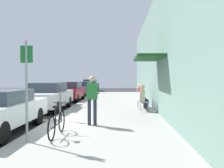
% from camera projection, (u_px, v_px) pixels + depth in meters
% --- Properties ---
extents(ground_plane, '(60.00, 60.00, 0.00)m').
position_uv_depth(ground_plane, '(45.00, 125.00, 8.85)').
color(ground_plane, '#2D2D30').
extents(sidewalk_slab, '(4.50, 32.00, 0.12)m').
position_uv_depth(sidewalk_slab, '(109.00, 116.00, 10.75)').
color(sidewalk_slab, '#9E9B93').
rests_on(sidewalk_slab, ground_plane).
extents(building_facade, '(1.40, 32.00, 5.88)m').
position_uv_depth(building_facade, '(163.00, 51.00, 10.57)').
color(building_facade, gray).
rests_on(building_facade, ground_plane).
extents(parked_car_1, '(1.80, 4.40, 1.49)m').
position_uv_depth(parked_car_1, '(48.00, 96.00, 12.87)').
color(parked_car_1, '#B7B7BC').
rests_on(parked_car_1, ground_plane).
extents(parked_car_2, '(1.80, 4.40, 1.43)m').
position_uv_depth(parked_car_2, '(70.00, 91.00, 18.13)').
color(parked_car_2, maroon).
rests_on(parked_car_2, ground_plane).
extents(parked_car_3, '(1.80, 4.40, 1.31)m').
position_uv_depth(parked_car_3, '(83.00, 88.00, 24.40)').
color(parked_car_3, navy).
rests_on(parked_car_3, ground_plane).
extents(parked_car_4, '(1.80, 4.40, 1.49)m').
position_uv_depth(parked_car_4, '(90.00, 85.00, 29.91)').
color(parked_car_4, navy).
rests_on(parked_car_4, ground_plane).
extents(parking_meter, '(0.12, 0.10, 1.32)m').
position_uv_depth(parking_meter, '(60.00, 100.00, 9.30)').
color(parking_meter, slate).
rests_on(parking_meter, sidewalk_slab).
extents(street_sign, '(0.32, 0.06, 2.60)m').
position_uv_depth(street_sign, '(27.00, 83.00, 6.15)').
color(street_sign, gray).
rests_on(street_sign, sidewalk_slab).
extents(bicycle_0, '(0.46, 1.71, 0.90)m').
position_uv_depth(bicycle_0, '(57.00, 123.00, 6.77)').
color(bicycle_0, black).
rests_on(bicycle_0, sidewalk_slab).
extents(cafe_chair_0, '(0.46, 0.46, 0.87)m').
position_uv_depth(cafe_chair_0, '(142.00, 101.00, 11.65)').
color(cafe_chair_0, silver).
rests_on(cafe_chair_0, sidewalk_slab).
extents(seated_patron_0, '(0.44, 0.37, 1.29)m').
position_uv_depth(seated_patron_0, '(144.00, 97.00, 11.64)').
color(seated_patron_0, '#232838').
rests_on(seated_patron_0, sidewalk_slab).
extents(cafe_chair_1, '(0.55, 0.55, 0.87)m').
position_uv_depth(cafe_chair_1, '(141.00, 99.00, 12.46)').
color(cafe_chair_1, silver).
rests_on(cafe_chair_1, sidewalk_slab).
extents(seated_patron_1, '(0.51, 0.46, 1.29)m').
position_uv_depth(seated_patron_1, '(142.00, 96.00, 12.47)').
color(seated_patron_1, '#232838').
rests_on(seated_patron_1, sidewalk_slab).
extents(cafe_chair_2, '(0.51, 0.51, 0.87)m').
position_uv_depth(cafe_chair_2, '(140.00, 98.00, 13.30)').
color(cafe_chair_2, silver).
rests_on(cafe_chair_2, sidewalk_slab).
extents(seated_patron_2, '(0.48, 0.42, 1.29)m').
position_uv_depth(seated_patron_2, '(141.00, 95.00, 13.28)').
color(seated_patron_2, '#232838').
rests_on(seated_patron_2, sidewalk_slab).
extents(pedestrian_standing, '(0.36, 0.22, 1.70)m').
position_uv_depth(pedestrian_standing, '(92.00, 96.00, 8.29)').
color(pedestrian_standing, '#232838').
rests_on(pedestrian_standing, sidewalk_slab).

